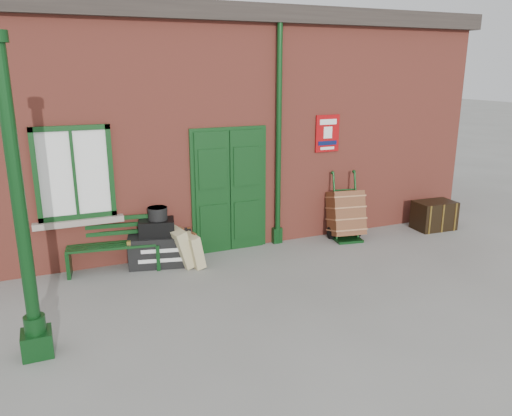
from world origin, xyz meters
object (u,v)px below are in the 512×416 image
bench (113,243)px  houdini_trunk (161,249)px  porter_trolley (346,214)px  dark_trunk (434,215)px

bench → houdini_trunk: bearing=2.4°
porter_trolley → dark_trunk: porter_trolley is taller
bench → dark_trunk: (6.45, -0.36, -0.16)m
houdini_trunk → porter_trolley: porter_trolley is taller
dark_trunk → porter_trolley: bearing=177.5°
bench → porter_trolley: porter_trolley is taller
porter_trolley → dark_trunk: 2.07m
porter_trolley → dark_trunk: bearing=3.8°
houdini_trunk → dark_trunk: (5.68, -0.29, 0.03)m
bench → dark_trunk: size_ratio=1.85×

